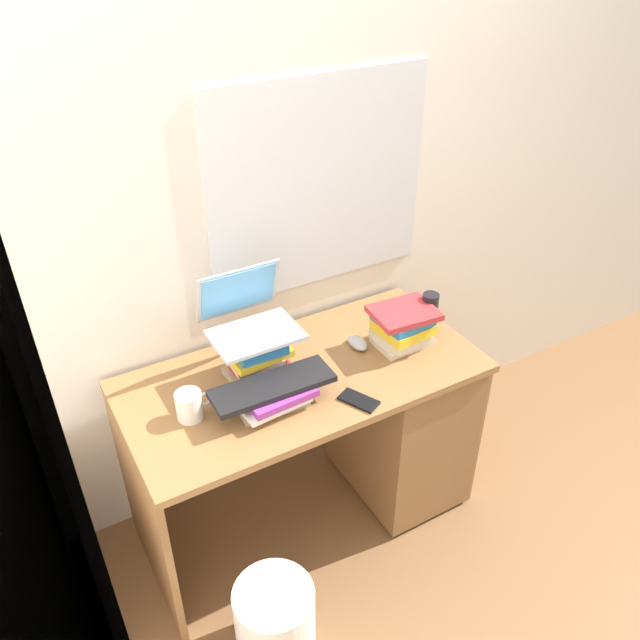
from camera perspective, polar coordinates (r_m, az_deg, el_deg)
name	(u,v)px	position (r m, az deg, el deg)	size (l,w,h in m)	color
ground_plane	(306,512)	(2.89, -1.27, -16.42)	(6.00, 6.00, 0.00)	brown
wall_back	(253,197)	(2.37, -5.93, 10.68)	(6.00, 0.06, 2.60)	silver
desk	(378,417)	(2.71, 5.06, -8.46)	(1.31, 0.64, 0.75)	olive
book_stack_tall	(258,357)	(2.31, -5.43, -3.28)	(0.24, 0.19, 0.17)	gray
book_stack_keyboard_riser	(273,397)	(2.21, -4.09, -6.72)	(0.27, 0.18, 0.07)	gray
book_stack_side	(403,326)	(2.48, 7.25, -0.51)	(0.25, 0.21, 0.16)	beige
laptop	(248,316)	(2.27, -6.29, 0.33)	(0.30, 0.27, 0.21)	#B7BABF
keyboard	(272,386)	(2.19, -4.18, -5.76)	(0.42, 0.14, 0.02)	black
computer_mouse	(357,343)	(2.49, 3.29, -2.00)	(0.06, 0.10, 0.04)	#A5A8AD
mug	(190,405)	(2.20, -11.33, -7.33)	(0.13, 0.09, 0.10)	white
water_bottle	(429,314)	(2.55, 9.52, 0.50)	(0.06, 0.06, 0.18)	black
cell_phone	(359,400)	(2.25, 3.41, -7.04)	(0.07, 0.14, 0.01)	black
wastebasket	(275,621)	(2.43, -3.96, -24.77)	(0.27, 0.27, 0.30)	silver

